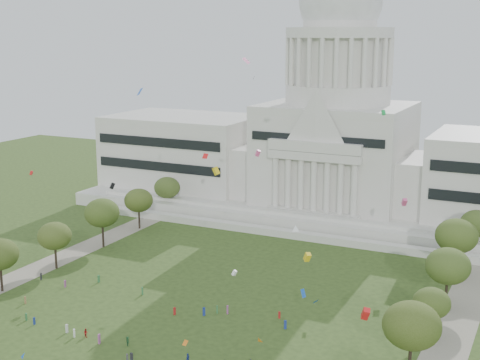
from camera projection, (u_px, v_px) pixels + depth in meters
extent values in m
cube|color=silver|center=(335.00, 205.00, 213.83)|extent=(160.00, 60.00, 4.00)
cube|color=silver|center=(298.00, 235.00, 185.04)|extent=(130.00, 3.00, 2.00)
cube|color=silver|center=(308.00, 223.00, 191.75)|extent=(140.00, 3.00, 5.00)
cube|color=silver|center=(185.00, 152.00, 233.55)|extent=(50.00, 34.00, 22.00)
cube|color=silver|center=(255.00, 168.00, 220.52)|extent=(12.00, 26.00, 16.00)
cube|color=silver|center=(421.00, 184.00, 197.54)|extent=(12.00, 26.00, 16.00)
cube|color=silver|center=(336.00, 156.00, 209.50)|extent=(44.00, 38.00, 28.00)
cube|color=silver|center=(314.00, 156.00, 191.23)|extent=(28.00, 3.00, 2.40)
cube|color=black|center=(158.00, 154.00, 218.00)|extent=(46.00, 0.40, 11.00)
cylinder|color=silver|center=(338.00, 94.00, 205.31)|extent=(32.00, 32.00, 6.00)
cylinder|color=silver|center=(339.00, 61.00, 203.16)|extent=(28.00, 28.00, 14.00)
cylinder|color=silver|center=(340.00, 33.00, 201.33)|extent=(32.40, 32.40, 3.00)
cylinder|color=silver|center=(340.00, 14.00, 200.14)|extent=(22.00, 22.00, 8.00)
ellipsoid|color=silver|center=(341.00, 0.00, 199.28)|extent=(25.00, 25.00, 26.20)
cube|color=gray|center=(33.00, 271.00, 159.97)|extent=(8.00, 160.00, 0.04)
cube|color=gray|center=(445.00, 353.00, 119.12)|extent=(8.00, 160.00, 0.04)
cylinder|color=black|center=(1.00, 279.00, 146.97)|extent=(0.56, 0.56, 5.47)
ellipsoid|color=#364815|center=(412.00, 325.00, 107.63)|extent=(9.55, 9.55, 7.82)
cylinder|color=black|center=(56.00, 258.00, 161.19)|extent=(0.56, 0.56, 5.27)
ellipsoid|color=#3F4F1C|center=(55.00, 236.00, 159.98)|extent=(8.12, 8.12, 6.65)
cylinder|color=black|center=(430.00, 327.00, 124.11)|extent=(0.56, 0.56, 4.56)
ellipsoid|color=#364B1A|center=(432.00, 303.00, 123.07)|extent=(7.01, 7.01, 5.74)
cylinder|color=black|center=(103.00, 236.00, 177.37)|extent=(0.56, 0.56, 6.03)
ellipsoid|color=#304816|center=(102.00, 213.00, 175.99)|extent=(9.29, 9.29, 7.60)
cylinder|color=black|center=(446.00, 295.00, 137.47)|extent=(0.56, 0.56, 5.97)
ellipsoid|color=#374F1C|center=(448.00, 266.00, 136.11)|extent=(9.19, 9.19, 7.52)
cylinder|color=black|center=(139.00, 219.00, 194.25)|extent=(0.56, 0.56, 5.41)
ellipsoid|color=#3A4B17|center=(139.00, 200.00, 193.02)|extent=(8.33, 8.33, 6.81)
cylinder|color=black|center=(455.00, 264.00, 155.68)|extent=(0.56, 0.56, 6.37)
ellipsoid|color=#39511B|center=(457.00, 236.00, 154.23)|extent=(9.82, 9.82, 8.03)
cylinder|color=black|center=(167.00, 205.00, 210.90)|extent=(0.56, 0.56, 5.32)
ellipsoid|color=#32461B|center=(167.00, 188.00, 209.68)|extent=(8.19, 8.19, 6.70)
cylinder|color=black|center=(475.00, 245.00, 170.49)|extent=(0.56, 0.56, 5.47)
ellipsoid|color=#334A1B|center=(477.00, 224.00, 169.24)|extent=(8.42, 8.42, 6.89)
imported|color=navy|center=(188.00, 358.00, 115.09)|extent=(0.71, 1.15, 1.87)
imported|color=#33723F|center=(128.00, 341.00, 121.69)|extent=(1.49, 1.69, 1.76)
imported|color=#B21E1E|center=(86.00, 333.00, 125.14)|extent=(0.91, 0.67, 1.68)
cube|color=#4C4C51|center=(127.00, 358.00, 115.65)|extent=(0.46, 0.43, 1.47)
cube|color=navy|center=(285.00, 325.00, 128.49)|extent=(0.55, 0.50, 1.77)
cube|color=navy|center=(34.00, 321.00, 130.51)|extent=(0.27, 0.41, 1.48)
cube|color=#33723F|center=(99.00, 279.00, 152.58)|extent=(0.40, 0.51, 1.70)
cube|color=#33723F|center=(142.00, 291.00, 145.33)|extent=(0.52, 0.53, 1.73)
cube|color=#26262B|center=(41.00, 277.00, 153.97)|extent=(0.42, 0.52, 1.68)
cube|color=#994C8C|center=(99.00, 339.00, 122.40)|extent=(0.38, 0.54, 1.87)
cube|color=#B21E1E|center=(279.00, 315.00, 133.27)|extent=(0.44, 0.35, 1.45)
cube|color=#994C8C|center=(228.00, 310.00, 135.42)|extent=(0.41, 0.53, 1.78)
cube|color=#B21E1E|center=(175.00, 311.00, 134.97)|extent=(0.41, 0.50, 1.61)
cube|color=#26262B|center=(132.00, 358.00, 115.19)|extent=(0.58, 0.47, 1.89)
cube|color=silver|center=(67.00, 329.00, 126.90)|extent=(0.34, 0.48, 1.68)
cube|color=navy|center=(204.00, 312.00, 134.58)|extent=(0.49, 0.55, 1.75)
cube|color=#33723F|center=(217.00, 309.00, 135.76)|extent=(0.44, 0.50, 1.61)
cube|color=silver|center=(74.00, 333.00, 124.96)|extent=(0.45, 0.52, 1.66)
cube|color=#33723F|center=(26.00, 317.00, 132.32)|extent=(0.46, 0.37, 1.52)
cube|color=olive|center=(25.00, 300.00, 140.56)|extent=(0.43, 0.50, 1.59)
cube|color=#994C8C|center=(65.00, 284.00, 149.62)|extent=(0.30, 0.45, 1.63)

